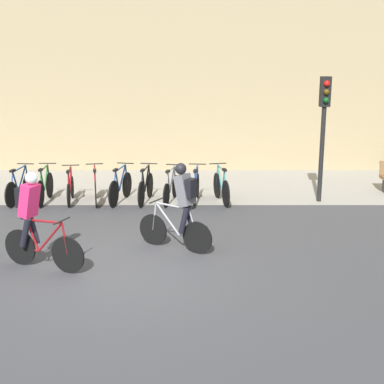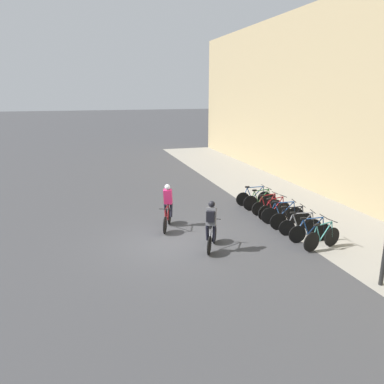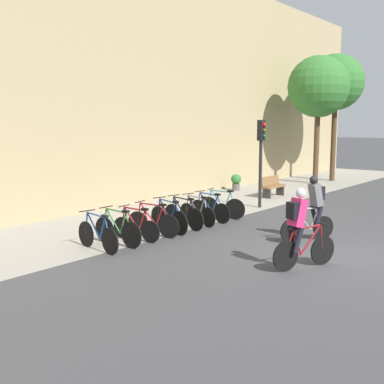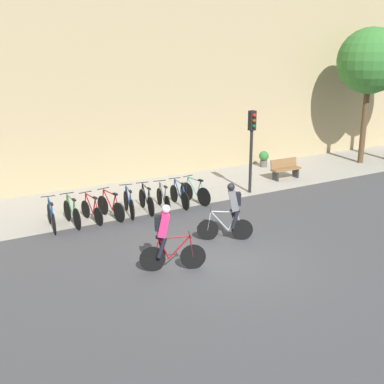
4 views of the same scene
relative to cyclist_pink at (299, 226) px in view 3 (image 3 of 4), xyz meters
name	(u,v)px [view 3 (image 3 of 4)]	position (x,y,z in m)	size (l,w,h in m)	color
ground	(336,256)	(1.57, -0.23, -0.95)	(200.00, 200.00, 0.00)	#3D3D3F
kerb_strip	(137,220)	(1.57, 6.52, -0.94)	(44.00, 4.50, 0.01)	gray
building_facade	(82,74)	(1.57, 9.07, 3.88)	(44.00, 0.60, 9.64)	tan
cyclist_pink	(299,226)	(0.00, 0.00, 0.00)	(1.60, 0.73, 1.78)	black
cyclist_grey	(314,206)	(2.64, 0.88, 0.00)	(1.47, 0.86, 1.76)	black
parked_bike_0	(98,235)	(-1.72, 4.57, -0.55)	(0.46, 1.72, 0.97)	black
parked_bike_1	(118,230)	(-1.05, 4.57, -0.54)	(0.46, 1.69, 0.98)	black
parked_bike_2	(136,227)	(-0.38, 4.57, -0.57)	(0.46, 1.55, 0.94)	black
parked_bike_3	(153,222)	(0.28, 4.57, -0.55)	(0.48, 1.66, 0.97)	black
parked_bike_4	(169,218)	(0.94, 4.57, -0.54)	(0.52, 1.73, 0.98)	black
parked_bike_5	(184,215)	(1.61, 4.57, -0.54)	(0.46, 1.71, 0.97)	black
parked_bike_6	(197,213)	(2.27, 4.57, -0.56)	(0.49, 1.63, 0.94)	black
parked_bike_7	(210,209)	(2.94, 4.57, -0.55)	(0.46, 1.68, 0.96)	black
parked_bike_8	(222,206)	(3.61, 4.57, -0.54)	(0.48, 1.63, 0.98)	black
traffic_light_pole	(261,147)	(6.23, 4.66, 1.33)	(0.26, 0.30, 3.27)	black
bench	(273,186)	(8.90, 5.62, -0.48)	(1.45, 0.44, 0.89)	brown
street_tree_0	(319,87)	(14.40, 6.16, 4.05)	(3.15, 3.15, 6.60)	#4C3823
street_tree_1	(336,83)	(16.24, 6.01, 4.38)	(3.01, 3.01, 6.87)	#4C3823
potted_plant	(236,181)	(9.56, 7.95, -0.51)	(0.48, 0.48, 0.78)	#56514C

